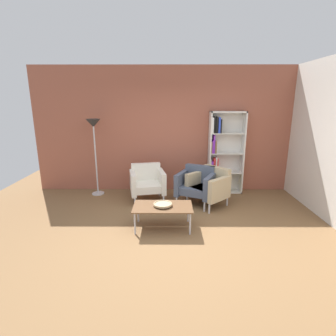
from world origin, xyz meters
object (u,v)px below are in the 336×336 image
at_px(decorative_bowl, 163,204).
at_px(bookshelf_tall, 222,153).
at_px(armchair_corner_red, 210,186).
at_px(coffee_table_low, 163,208).
at_px(armchair_by_bookshelf, 196,184).
at_px(armchair_spare_guest, 147,182).
at_px(floor_lamp_torchiere, 94,132).

bearing_deg(decorative_bowl, bookshelf_tall, 54.12).
relative_size(decorative_bowl, armchair_corner_red, 0.34).
bearing_deg(armchair_corner_red, coffee_table_low, -84.40).
xyz_separation_m(bookshelf_tall, armchair_by_bookshelf, (-0.66, -0.72, -0.53)).
bearing_deg(armchair_spare_guest, bookshelf_tall, 6.35).
distance_m(coffee_table_low, decorative_bowl, 0.07).
relative_size(coffee_table_low, armchair_corner_red, 1.05).
bearing_deg(bookshelf_tall, coffee_table_low, -125.88).
height_order(coffee_table_low, armchair_by_bookshelf, armchair_by_bookshelf).
relative_size(armchair_by_bookshelf, armchair_spare_guest, 1.10).
height_order(decorative_bowl, floor_lamp_torchiere, floor_lamp_torchiere).
height_order(bookshelf_tall, armchair_spare_guest, bookshelf_tall).
distance_m(armchair_by_bookshelf, armchair_spare_guest, 1.07).
relative_size(armchair_by_bookshelf, floor_lamp_torchiere, 0.53).
bearing_deg(floor_lamp_torchiere, coffee_table_low, -46.83).
bearing_deg(armchair_spare_guest, armchair_by_bookshelf, -20.63).
bearing_deg(coffee_table_low, armchair_spare_guest, 106.01).
xyz_separation_m(decorative_bowl, armchair_corner_red, (0.95, 1.04, -0.02)).
bearing_deg(armchair_spare_guest, armchair_corner_red, -22.47).
relative_size(decorative_bowl, armchair_spare_guest, 0.39).
height_order(armchair_by_bookshelf, armchair_corner_red, same).
bearing_deg(decorative_bowl, floor_lamp_torchiere, 133.17).
bearing_deg(armchair_by_bookshelf, armchair_spare_guest, -164.19).
distance_m(armchair_spare_guest, floor_lamp_torchiere, 1.62).
xyz_separation_m(armchair_spare_guest, armchair_corner_red, (1.32, -0.26, 0.00)).
height_order(bookshelf_tall, coffee_table_low, bookshelf_tall).
bearing_deg(armchair_corner_red, floor_lamp_torchiere, -146.10).
bearing_deg(decorative_bowl, armchair_by_bookshelf, 58.90).
height_order(coffee_table_low, floor_lamp_torchiere, floor_lamp_torchiere).
height_order(bookshelf_tall, armchair_corner_red, bookshelf_tall).
distance_m(bookshelf_tall, armchair_spare_guest, 1.88).
bearing_deg(armchair_corner_red, bookshelf_tall, 112.04).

